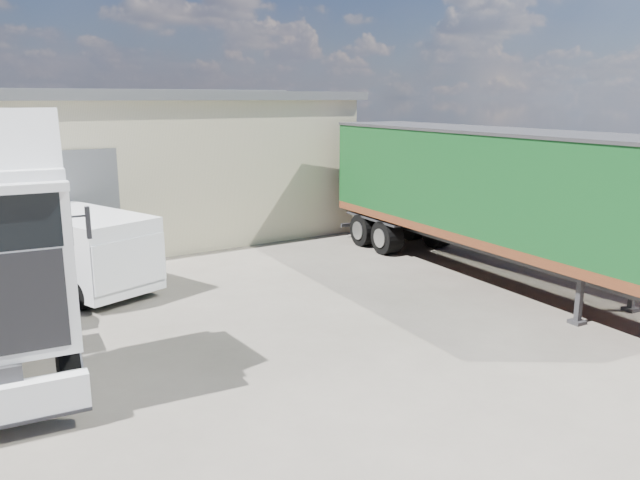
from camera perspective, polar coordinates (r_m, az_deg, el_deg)
ground at (r=11.75m, az=-3.83°, el=-12.75°), size 120.00×120.00×0.00m
brick_boundary_wall at (r=22.88m, az=14.30°, el=2.84°), size 0.35×26.00×2.50m
box_trailer at (r=18.45m, az=15.14°, el=4.64°), size 3.71×12.89×4.23m
panel_van at (r=17.96m, az=-21.26°, el=-0.85°), size 3.65×5.55×2.11m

